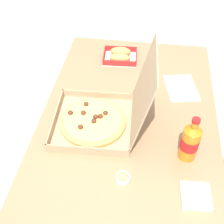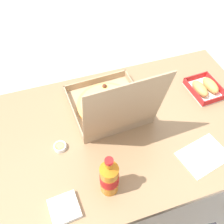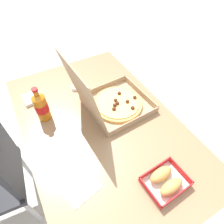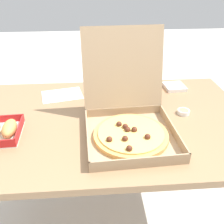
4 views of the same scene
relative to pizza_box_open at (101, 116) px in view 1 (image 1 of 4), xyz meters
The scene contains 8 objects.
ground_plane 0.79m from the pizza_box_open, 120.76° to the left, with size 10.00×10.00×0.00m, color beige.
dining_table 0.19m from the pizza_box_open, 120.76° to the left, with size 1.31×0.83×0.72m.
pizza_box_open is the anchor object (origin of this frame).
bread_side_box 0.53m from the pizza_box_open, behind, with size 0.16×0.20×0.06m.
cola_bottle 0.40m from the pizza_box_open, 71.65° to the left, with size 0.07×0.07×0.22m.
paper_menu 0.49m from the pizza_box_open, 130.25° to the left, with size 0.21×0.15×0.00m, color white.
napkin_pile 0.52m from the pizza_box_open, 52.33° to the left, with size 0.11×0.11×0.02m, color white.
dipping_sauce_cup 0.31m from the pizza_box_open, 25.37° to the left, with size 0.06×0.06×0.02m.
Camera 1 is at (1.00, 0.06, 1.75)m, focal length 48.56 mm.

